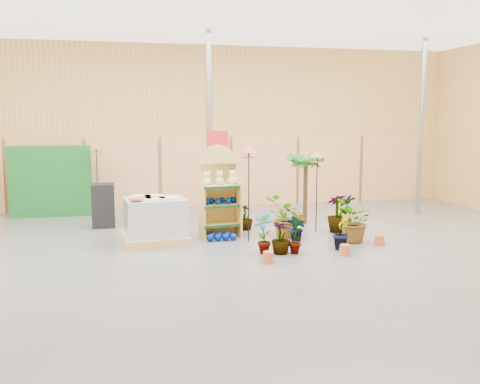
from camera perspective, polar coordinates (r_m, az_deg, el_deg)
The scene contains 24 objects.
room at distance 10.07m, azimuth -0.95°, elevation 6.36°, with size 15.20×12.10×4.70m.
display_shelf at distance 11.31m, azimuth -2.26°, elevation -0.26°, with size 0.87×0.61×1.93m.
teddy_bears at distance 11.18m, azimuth -2.09°, elevation 1.41°, with size 0.71×0.18×0.30m.
gazing_balls_shelf at distance 11.22m, azimuth -2.16°, elevation -0.95°, with size 0.71×0.24×0.13m.
gazing_balls_floor at distance 11.02m, azimuth -2.05°, elevation -4.74°, with size 0.63×0.39×0.15m.
pallet_stack at distance 10.82m, azimuth -9.04°, elevation -3.02°, with size 1.37×1.17×0.94m.
charcoal_planters at distance 12.64m, azimuth -14.37°, elevation -1.40°, with size 0.50×0.50×1.00m.
trellis_stock at distance 14.36m, azimuth -19.54°, elevation 1.08°, with size 2.00×0.30×1.80m, color #156021.
offer_sign at distance 12.15m, azimuth -2.43°, elevation 3.56°, with size 0.50×0.08×2.20m.
bird_table_front at distance 10.64m, azimuth 0.94°, elevation 4.26°, with size 0.34×0.34×1.95m.
bird_table_right at distance 11.69m, azimuth 8.25°, elevation 3.75°, with size 0.34×0.34×1.79m.
bird_table_back at distance 13.65m, azimuth -15.11°, elevation 4.55°, with size 0.34×0.34×1.89m.
palm at distance 12.62m, azimuth 7.03°, elevation 3.32°, with size 0.70×0.70×1.75m.
potted_plant_0 at distance 9.86m, azimuth 2.51°, elevation -4.38°, with size 0.41×0.28×0.77m, color #1E6B1B.
potted_plant_1 at distance 10.80m, azimuth 6.17°, elevation -3.79°, with size 0.34×0.27×0.61m, color #1E6B1B.
potted_plant_2 at distance 11.17m, azimuth 4.84°, elevation -2.72°, with size 0.78×0.68×0.87m, color #1E6B1B.
potted_plant_3 at distance 11.88m, azimuth 10.39°, elevation -2.24°, with size 0.47×0.47×0.84m, color #1E6B1B.
potted_plant_4 at distance 12.34m, azimuth 11.34°, elevation -2.00°, with size 0.42×0.28×0.80m, color #1E6B1B.
potted_plant_5 at distance 11.61m, azimuth 4.86°, elevation -3.08°, with size 0.31×0.25×0.56m, color #1E6B1B.
potted_plant_7 at distance 9.88m, azimuth 4.38°, elevation -4.84°, with size 0.35×0.35×0.62m, color #1E6B1B.
potted_plant_8 at distance 9.91m, azimuth 5.97°, elevation -4.49°, with size 0.38×0.26×0.73m, color #1E6B1B.
potted_plant_9 at distance 10.36m, azimuth 10.74°, elevation -4.22°, with size 0.37×0.30×0.67m, color #1E6B1B.
potted_plant_10 at distance 10.94m, azimuth 12.11°, elevation -3.05°, with size 0.79×0.69×0.88m, color #1E6B1B.
potted_plant_11 at distance 11.95m, azimuth 0.59°, elevation -2.66°, with size 0.33×0.33×0.59m, color #1E6B1B.
Camera 1 is at (-2.00, -8.96, 2.47)m, focal length 40.00 mm.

